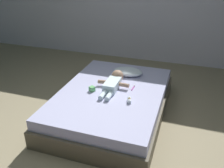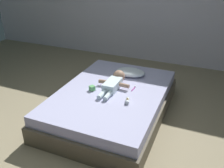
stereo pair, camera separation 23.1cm
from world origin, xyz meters
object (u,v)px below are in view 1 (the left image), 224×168
bed (112,103)px  toothbrush (133,88)px  baby (114,82)px  toy_block (92,89)px  pillow (128,72)px  baby_bottle (129,100)px

bed → toothbrush: (0.27, 0.16, 0.21)m
baby → toy_block: size_ratio=7.63×
bed → baby: size_ratio=3.00×
pillow → baby_bottle: 0.84m
toothbrush → baby: bearing=-171.0°
toy_block → baby: bearing=42.2°
pillow → toy_block: pillow is taller
bed → baby: 0.29m
bed → toy_block: size_ratio=22.87×
baby → baby_bottle: size_ratio=6.02×
pillow → baby: 0.48m
toy_block → baby_bottle: bearing=-11.9°
pillow → toy_block: size_ratio=5.03×
pillow → bed: bearing=-96.7°
pillow → toothbrush: pillow is taller
pillow → toy_block: (-0.33, -0.69, -0.02)m
toothbrush → toy_block: toy_block is taller
pillow → toothbrush: bearing=-65.1°
baby → toy_block: 0.33m
bed → toothbrush: size_ratio=14.33×
pillow → baby: bearing=-100.0°
pillow → toy_block: 0.76m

